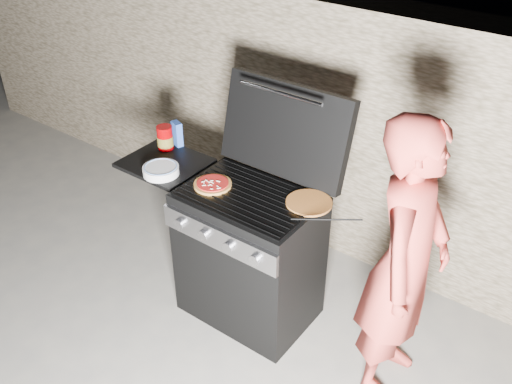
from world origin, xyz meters
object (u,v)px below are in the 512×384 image
Objects in this scene: person at (405,265)px; sauce_jar at (165,138)px; pizza_topped at (213,184)px; gas_grill at (218,241)px.

sauce_jar is at bearing 81.08° from person.
sauce_jar reaches higher than pizza_topped.
person is (1.73, -0.08, -0.15)m from sauce_jar.
pizza_topped is at bearing -69.34° from gas_grill.
gas_grill is 8.44× the size of sauce_jar.
person is at bearing 2.25° from gas_grill.
gas_grill is 0.80× the size of person.
sauce_jar is 1.74m from person.
person reaches higher than gas_grill.
sauce_jar is 0.10× the size of person.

